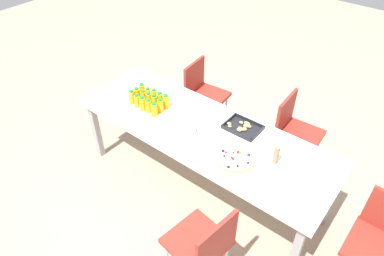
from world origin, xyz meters
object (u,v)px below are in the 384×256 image
(party_table, at_px, (202,134))
(juice_bottle_5, at_px, (137,94))
(juice_bottle_11, at_px, (148,94))
(juice_bottle_12, at_px, (154,96))
(juice_bottle_0, at_px, (132,97))
(chair_near_right, at_px, (204,244))
(juice_bottle_8, at_px, (154,102))
(juice_bottle_7, at_px, (149,100))
(fruit_pizza, at_px, (235,157))
(cardboard_tube, at_px, (276,155))
(juice_bottle_9, at_px, (160,106))
(snack_tray, at_px, (242,127))
(juice_bottle_2, at_px, (143,104))
(juice_bottle_1, at_px, (137,101))
(juice_bottle_13, at_px, (160,99))
(juice_bottle_3, at_px, (148,106))
(juice_bottle_14, at_px, (166,102))
(juice_bottle_4, at_px, (154,110))
(juice_bottle_6, at_px, (143,97))
(plate_stack, at_px, (185,129))
(juice_bottle_10, at_px, (142,90))
(chair_end, at_px, (381,239))
(chair_far_left, at_px, (203,91))
(chair_far_right, at_px, (294,128))
(napkin_stack, at_px, (126,84))

(party_table, xyz_separation_m, juice_bottle_5, (-0.75, -0.05, 0.13))
(juice_bottle_11, xyz_separation_m, juice_bottle_12, (0.07, 0.01, 0.01))
(juice_bottle_0, relative_size, juice_bottle_11, 1.09)
(chair_near_right, bearing_deg, juice_bottle_8, 64.95)
(juice_bottle_8, relative_size, juice_bottle_11, 1.11)
(juice_bottle_7, bearing_deg, juice_bottle_5, -177.94)
(fruit_pizza, xyz_separation_m, cardboard_tube, (0.27, 0.16, 0.07))
(juice_bottle_12, height_order, fruit_pizza, juice_bottle_12)
(juice_bottle_9, relative_size, snack_tray, 0.45)
(party_table, relative_size, juice_bottle_7, 16.30)
(juice_bottle_9, relative_size, juice_bottle_11, 1.02)
(juice_bottle_11, bearing_deg, party_table, -2.27)
(juice_bottle_2, distance_m, juice_bottle_5, 0.17)
(juice_bottle_1, distance_m, juice_bottle_13, 0.22)
(juice_bottle_3, xyz_separation_m, juice_bottle_14, (0.08, 0.15, 0.00))
(party_table, relative_size, juice_bottle_4, 17.37)
(juice_bottle_3, relative_size, juice_bottle_8, 0.94)
(juice_bottle_11, bearing_deg, juice_bottle_3, -45.03)
(juice_bottle_7, bearing_deg, juice_bottle_8, 1.08)
(snack_tray, bearing_deg, juice_bottle_7, -163.32)
(juice_bottle_5, relative_size, juice_bottle_6, 1.01)
(juice_bottle_11, height_order, plate_stack, juice_bottle_11)
(juice_bottle_0, bearing_deg, juice_bottle_7, 25.36)
(party_table, distance_m, juice_bottle_10, 0.77)
(party_table, height_order, juice_bottle_3, juice_bottle_3)
(chair_near_right, xyz_separation_m, juice_bottle_6, (-1.29, 0.74, 0.31))
(juice_bottle_3, relative_size, juice_bottle_9, 1.02)
(party_table, xyz_separation_m, chair_end, (1.59, 0.05, -0.18))
(juice_bottle_4, xyz_separation_m, juice_bottle_8, (-0.08, 0.08, 0.01))
(party_table, bearing_deg, plate_stack, -128.16)
(juice_bottle_3, height_order, juice_bottle_4, juice_bottle_3)
(juice_bottle_11, bearing_deg, juice_bottle_9, -16.79)
(juice_bottle_11, relative_size, juice_bottle_12, 0.93)
(juice_bottle_5, height_order, juice_bottle_10, juice_bottle_10)
(juice_bottle_0, height_order, juice_bottle_10, same)
(juice_bottle_5, xyz_separation_m, juice_bottle_8, (0.22, 0.01, 0.00))
(chair_far_left, bearing_deg, chair_end, 66.11)
(chair_far_left, bearing_deg, juice_bottle_12, -8.21)
(party_table, height_order, chair_near_right, chair_near_right)
(chair_far_right, relative_size, juice_bottle_11, 6.11)
(chair_end, xyz_separation_m, plate_stack, (-1.68, -0.17, 0.26))
(chair_far_right, bearing_deg, plate_stack, -37.34)
(juice_bottle_0, relative_size, juice_bottle_7, 0.99)
(chair_near_right, distance_m, juice_bottle_8, 1.39)
(juice_bottle_10, bearing_deg, juice_bottle_12, 1.45)
(snack_tray, bearing_deg, napkin_stack, -173.95)
(juice_bottle_6, relative_size, cardboard_tube, 0.86)
(juice_bottle_12, bearing_deg, napkin_stack, 174.36)
(chair_far_right, distance_m, juice_bottle_14, 1.29)
(juice_bottle_1, relative_size, juice_bottle_3, 0.96)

